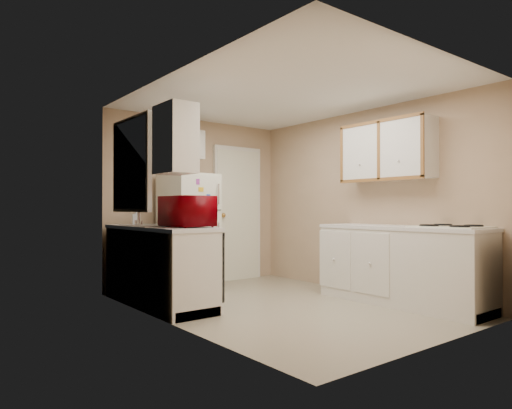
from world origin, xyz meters
TOP-DOWN VIEW (x-y plane):
  - floor at (0.00, 0.00)m, footprint 3.80×3.80m
  - ceiling at (0.00, 0.00)m, footprint 3.80×3.80m
  - wall_left at (-1.40, 0.00)m, footprint 3.80×3.80m
  - wall_right at (1.40, 0.00)m, footprint 3.80×3.80m
  - wall_back at (0.00, 1.90)m, footprint 2.80×2.80m
  - wall_front at (0.00, -1.90)m, footprint 2.80×2.80m
  - left_counter at (-1.10, 0.90)m, footprint 0.60×1.80m
  - dishwasher at (-0.81, 0.30)m, footprint 0.03×0.58m
  - sink at (-1.10, 1.05)m, footprint 0.54×0.74m
  - microwave at (-0.97, 0.46)m, footprint 0.61×0.34m
  - soap_bottle at (-1.15, 1.42)m, footprint 0.11×0.11m
  - window_blinds at (-1.36, 1.05)m, footprint 0.10×0.98m
  - upper_cabinet_left at (-1.25, 0.22)m, footprint 0.30×0.45m
  - refrigerator at (-0.36, 1.52)m, footprint 0.69×0.67m
  - cabinet_over_fridge at (-0.40, 1.75)m, footprint 0.70×0.30m
  - interior_door at (0.70, 1.86)m, footprint 0.86×0.06m
  - right_counter at (1.10, -0.80)m, footprint 0.60×2.00m
  - stove at (1.13, -1.38)m, footprint 0.59×0.72m
  - upper_cabinet_right at (1.25, -0.50)m, footprint 0.30×1.20m

SIDE VIEW (x-z plane):
  - floor at x=0.00m, z-range 0.00..0.00m
  - stove at x=1.13m, z-range 0.00..0.87m
  - left_counter at x=-1.10m, z-range 0.00..0.90m
  - right_counter at x=1.10m, z-range 0.00..0.90m
  - dishwasher at x=-0.81m, z-range 0.13..0.85m
  - refrigerator at x=-0.36m, z-range 0.00..1.57m
  - sink at x=-1.10m, z-range 0.78..0.94m
  - soap_bottle at x=-1.15m, z-range 0.90..1.10m
  - interior_door at x=0.70m, z-range -0.02..2.06m
  - microwave at x=-0.97m, z-range 0.85..1.25m
  - wall_left at x=-1.40m, z-range 1.20..1.20m
  - wall_right at x=1.40m, z-range 1.20..1.20m
  - wall_back at x=0.00m, z-range 1.20..1.20m
  - wall_front at x=0.00m, z-range 1.20..1.20m
  - window_blinds at x=-1.36m, z-range 1.06..2.14m
  - upper_cabinet_left at x=-1.25m, z-range 1.45..2.15m
  - upper_cabinet_right at x=1.25m, z-range 1.45..2.15m
  - cabinet_over_fridge at x=-0.40m, z-range 1.80..2.20m
  - ceiling at x=0.00m, z-range 2.40..2.40m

